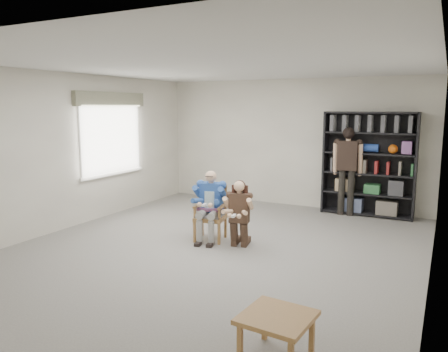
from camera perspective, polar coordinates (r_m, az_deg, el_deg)
The scene contains 9 objects.
room_shell at distance 6.62m, azimuth -0.84°, elevation 2.14°, with size 6.00×7.00×2.80m, color beige, non-canonical shape.
floor at distance 6.93m, azimuth -0.81°, elevation -9.42°, with size 6.00×7.00×0.01m, color slate.
window_left at distance 9.12m, azimuth -14.43°, elevation 5.20°, with size 0.16×2.00×1.75m, color silver, non-canonical shape.
armchair at distance 7.23m, azimuth -1.81°, elevation -4.92°, with size 0.52×0.50×0.90m, color olive, non-canonical shape.
seated_man at distance 7.20m, azimuth -1.81°, elevation -3.88°, with size 0.50×0.70×1.17m, color #244C93, non-canonical shape.
kneeling_woman at distance 6.85m, azimuth 1.96°, elevation -4.97°, with size 0.45×0.72×1.07m, color #35271D, non-canonical shape.
bookshelf at distance 9.26m, azimuth 18.36°, elevation 1.47°, with size 1.80×0.38×2.10m, color black, non-canonical shape.
standing_man at distance 9.17m, azimuth 15.77°, elevation 0.53°, with size 0.55×0.31×1.79m, color black, non-canonical shape.
side_table at distance 4.10m, azimuth 6.89°, elevation -20.12°, with size 0.59×0.59×0.41m, color olive, non-canonical shape.
Camera 1 is at (3.09, -5.80, 2.19)m, focal length 35.00 mm.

